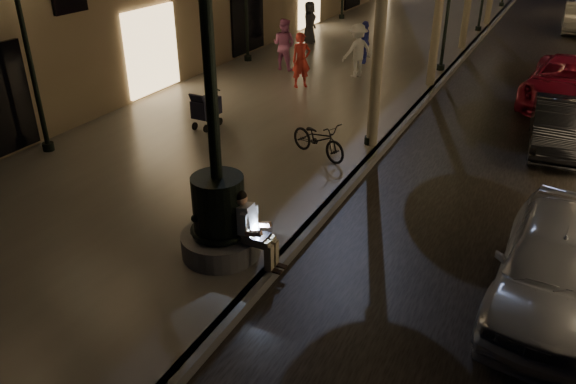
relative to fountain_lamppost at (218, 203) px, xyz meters
The scene contains 18 objects.
ground 13.09m from the fountain_lamppost, 85.60° to the left, with size 120.00×120.00×0.00m, color black.
cobble_lane 13.65m from the fountain_lamppost, 72.90° to the left, with size 6.00×45.00×0.02m, color black.
promenade 13.39m from the fountain_lamppost, 102.99° to the left, with size 8.00×45.00×0.20m, color #6A645E.
curb_strip 13.09m from the fountain_lamppost, 85.60° to the left, with size 0.25×45.00×0.20m, color #59595B.
fountain_lamppost is the anchor object (origin of this frame).
seated_man_laptop 0.68m from the fountain_lamppost, ahead, with size 0.98×0.33×1.35m.
lamp_curb_a 6.37m from the fountain_lamppost, 83.35° to the left, with size 0.36×0.36×4.81m.
lamp_left_a 7.00m from the fountain_lamppost, 162.65° to the left, with size 0.36×0.36×4.81m.
stroller 6.34m from the fountain_lamppost, 125.98° to the left, with size 0.52×1.14×1.16m.
car_front 5.54m from the fountain_lamppost, 14.08° to the left, with size 1.78×4.42×1.50m, color #939499.
car_second 9.75m from the fountain_lamppost, 59.07° to the left, with size 1.31×3.76×1.24m, color black.
car_third 13.33m from the fountain_lamppost, 67.95° to the left, with size 2.35×5.10×1.42m, color maroon.
pedestrian_red 10.23m from the fountain_lamppost, 107.28° to the left, with size 0.65×0.43×1.79m, color red.
pedestrian_pink 12.36m from the fountain_lamppost, 111.60° to the left, with size 0.89×0.70×1.84m, color #C96AA4.
pedestrian_white 11.95m from the fountain_lamppost, 98.77° to the left, with size 1.19×0.68×1.84m, color silver.
pedestrian_blue 13.88m from the fountain_lamppost, 99.17° to the left, with size 0.93×0.39×1.59m, color #2A329B.
pedestrian_dark 16.88m from the fountain_lamppost, 109.20° to the left, with size 0.86×0.56×1.77m, color #37373C.
bicycle 4.72m from the fountain_lamppost, 92.17° to the left, with size 0.60×1.73×0.91m, color black.
Camera 1 is at (3.79, -4.98, 5.77)m, focal length 35.00 mm.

